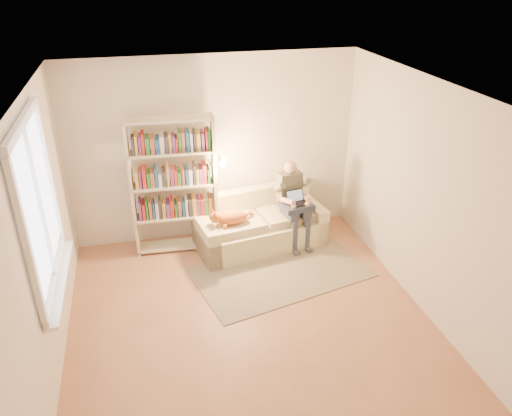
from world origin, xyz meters
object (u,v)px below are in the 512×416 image
object	(u,v)px
sofa	(259,227)
cat	(233,216)
person	(293,199)
laptop	(290,201)
bookshelf	(174,179)

from	to	relation	value
sofa	cat	world-z (taller)	sofa
sofa	person	size ratio (longest dim) A/B	1.55
person	cat	bearing A→B (deg)	178.30
person	cat	xyz separation A→B (m)	(-0.88, -0.11, -0.11)
person	laptop	size ratio (longest dim) A/B	4.23
cat	bookshelf	bearing A→B (deg)	145.42
sofa	person	distance (m)	0.63
person	sofa	bearing A→B (deg)	162.64
cat	sofa	bearing A→B (deg)	14.73
bookshelf	sofa	bearing A→B (deg)	-5.11
cat	laptop	distance (m)	0.82
person	bookshelf	bearing A→B (deg)	162.74
sofa	laptop	distance (m)	0.62
sofa	bookshelf	distance (m)	1.38
sofa	bookshelf	bearing A→B (deg)	162.78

